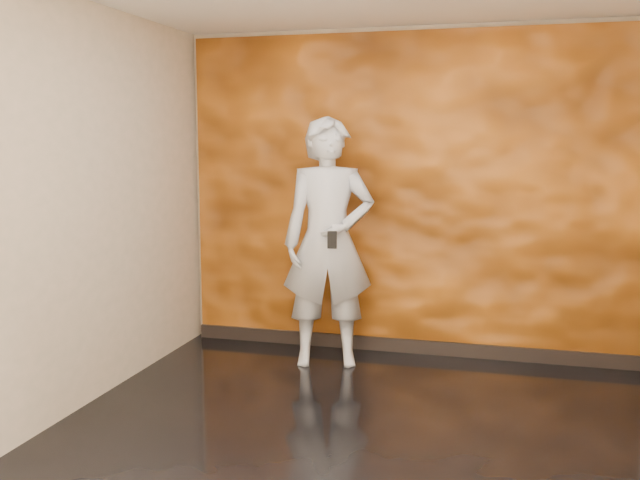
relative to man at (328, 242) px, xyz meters
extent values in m
cube|color=black|center=(0.59, -1.46, -1.02)|extent=(4.00, 4.00, 0.01)
cube|color=tan|center=(0.59, 0.54, 0.38)|extent=(4.00, 0.02, 2.80)
cube|color=tan|center=(0.59, -3.46, 0.38)|extent=(4.00, 0.02, 2.80)
cube|color=tan|center=(-1.41, -1.46, 0.38)|extent=(0.02, 4.00, 2.80)
cube|color=orange|center=(0.59, 0.50, 0.36)|extent=(3.90, 0.06, 2.75)
cube|color=black|center=(0.59, 0.46, -0.96)|extent=(3.90, 0.04, 0.12)
imported|color=#8F959D|center=(0.00, 0.00, 0.00)|extent=(0.85, 0.67, 2.04)
cube|color=black|center=(0.10, -0.29, 0.06)|extent=(0.07, 0.02, 0.14)
camera|label=1|loc=(1.45, -5.59, 0.82)|focal=40.00mm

